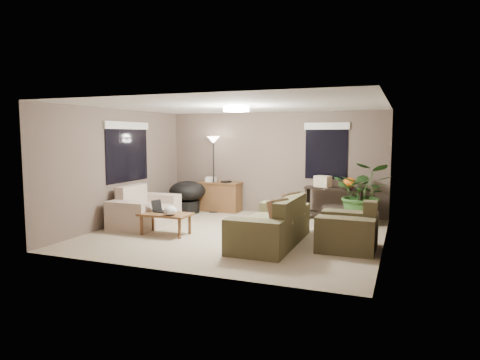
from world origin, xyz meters
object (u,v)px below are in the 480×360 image
at_px(console_table, 333,201).
at_px(floor_lamp, 213,149).
at_px(desk, 220,196).
at_px(papasan_chair, 187,194).
at_px(coffee_table, 166,216).
at_px(armchair, 348,232).
at_px(cat_scratching_post, 367,233).
at_px(loveseat, 144,211).
at_px(houseplant, 363,200).
at_px(main_sofa, 273,227).

xyz_separation_m(console_table, floor_lamp, (-2.97, -0.10, 1.16)).
height_order(desk, papasan_chair, papasan_chair).
xyz_separation_m(coffee_table, desk, (-0.07, 2.76, 0.02)).
bearing_deg(coffee_table, armchair, 3.12).
height_order(desk, console_table, same).
relative_size(desk, console_table, 0.85).
bearing_deg(console_table, cat_scratching_post, -66.28).
distance_m(coffee_table, desk, 2.76).
bearing_deg(armchair, desk, 143.95).
distance_m(coffee_table, papasan_chair, 2.39).
bearing_deg(floor_lamp, cat_scratching_post, -27.25).
height_order(coffee_table, papasan_chair, papasan_chair).
bearing_deg(loveseat, cat_scratching_post, -0.40).
xyz_separation_m(coffee_table, console_table, (2.81, 2.69, 0.08)).
bearing_deg(armchair, papasan_chair, 153.68).
xyz_separation_m(desk, houseplant, (3.57, -0.34, 0.15)).
bearing_deg(console_table, armchair, -75.35).
height_order(main_sofa, armchair, same).
bearing_deg(armchair, houseplant, 89.14).
xyz_separation_m(desk, papasan_chair, (-0.67, -0.49, 0.09)).
height_order(coffee_table, cat_scratching_post, cat_scratching_post).
bearing_deg(desk, houseplant, -5.51).
relative_size(main_sofa, cat_scratching_post, 4.40).
bearing_deg(papasan_chair, desk, 36.50).
relative_size(armchair, cat_scratching_post, 2.00).
height_order(loveseat, coffee_table, loveseat).
bearing_deg(loveseat, armchair, -5.58).
bearing_deg(armchair, loveseat, 174.42).
height_order(papasan_chair, cat_scratching_post, papasan_chair).
bearing_deg(coffee_table, floor_lamp, 93.59).
height_order(main_sofa, loveseat, same).
relative_size(console_table, cat_scratching_post, 2.60).
xyz_separation_m(main_sofa, coffee_table, (-2.16, -0.09, 0.06)).
bearing_deg(console_table, houseplant, -21.82).
bearing_deg(desk, armchair, -36.05).
bearing_deg(papasan_chair, loveseat, -96.16).
xyz_separation_m(main_sofa, console_table, (0.65, 2.60, 0.14)).
distance_m(desk, cat_scratching_post, 4.39).
height_order(desk, houseplant, houseplant).
xyz_separation_m(armchair, desk, (-3.53, 2.57, 0.08)).
distance_m(loveseat, cat_scratching_post, 4.65).
height_order(loveseat, cat_scratching_post, loveseat).
relative_size(desk, cat_scratching_post, 2.20).
bearing_deg(cat_scratching_post, loveseat, 179.60).
relative_size(armchair, floor_lamp, 0.52).
xyz_separation_m(loveseat, papasan_chair, (0.18, 1.65, 0.17)).
bearing_deg(armchair, coffee_table, -176.88).
bearing_deg(armchair, console_table, 104.65).
height_order(armchair, cat_scratching_post, armchair).
xyz_separation_m(loveseat, cat_scratching_post, (4.65, -0.03, -0.08)).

